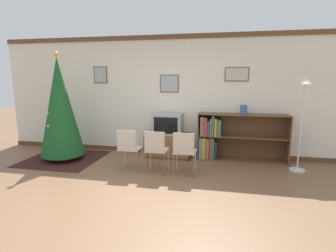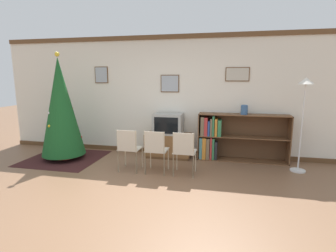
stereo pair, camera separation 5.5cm
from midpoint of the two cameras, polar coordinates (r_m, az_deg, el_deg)
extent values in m
plane|color=brown|center=(3.98, -8.31, -15.97)|extent=(24.00, 24.00, 0.00)
cube|color=silver|center=(6.06, 0.02, 6.53)|extent=(8.10, 0.08, 2.70)
cube|color=brown|center=(6.06, -0.10, 18.86)|extent=(8.10, 0.03, 0.10)
cube|color=brown|center=(6.23, -0.09, -5.51)|extent=(8.10, 0.03, 0.10)
cube|color=brown|center=(6.53, -14.05, 10.75)|extent=(0.33, 0.02, 0.39)
cube|color=#9EA8B2|center=(6.52, -14.10, 10.75)|extent=(0.30, 0.01, 0.35)
cube|color=brown|center=(5.98, 0.68, 9.23)|extent=(0.42, 0.02, 0.39)
cube|color=#9EA8B2|center=(5.97, 0.66, 9.22)|extent=(0.39, 0.01, 0.35)
cube|color=brown|center=(5.86, 15.14, 10.82)|extent=(0.50, 0.02, 0.30)
cube|color=#BCB7A8|center=(5.85, 15.15, 10.82)|extent=(0.46, 0.01, 0.26)
cube|color=#381919|center=(6.28, -21.32, -6.56)|extent=(1.57, 1.52, 0.01)
cylinder|color=maroon|center=(6.27, -21.36, -6.09)|extent=(0.36, 0.36, 0.10)
cone|color=#195123|center=(6.06, -22.04, 3.88)|extent=(0.92, 0.92, 2.09)
sphere|color=yellow|center=(6.05, -22.77, 14.22)|extent=(0.10, 0.10, 0.10)
sphere|color=red|center=(6.16, -20.01, 3.66)|extent=(0.06, 0.06, 0.06)
sphere|color=silver|center=(6.00, -24.22, 2.57)|extent=(0.05, 0.05, 0.05)
sphere|color=gold|center=(6.30, -22.49, 3.48)|extent=(0.06, 0.06, 0.06)
sphere|color=red|center=(6.14, -18.16, -2.28)|extent=(0.05, 0.05, 0.05)
sphere|color=gold|center=(5.94, -24.18, 0.00)|extent=(0.06, 0.06, 0.06)
cube|color=brown|center=(5.98, 0.32, -6.46)|extent=(0.96, 0.46, 0.05)
cube|color=brown|center=(5.91, 0.33, -3.98)|extent=(1.00, 0.48, 0.48)
cube|color=#9E9E99|center=(5.81, 0.33, 0.50)|extent=(0.63, 0.46, 0.45)
cube|color=black|center=(5.58, -0.18, 0.09)|extent=(0.52, 0.01, 0.35)
cube|color=#BCB29E|center=(5.09, -7.90, -4.82)|extent=(0.40, 0.40, 0.02)
cube|color=#BCB29E|center=(4.87, -8.74, -3.15)|extent=(0.35, 0.02, 0.38)
cylinder|color=beige|center=(5.37, -8.99, -6.46)|extent=(0.02, 0.02, 0.42)
cylinder|color=beige|center=(5.26, -5.30, -6.76)|extent=(0.02, 0.02, 0.42)
cylinder|color=beige|center=(5.06, -10.48, -7.60)|extent=(0.02, 0.02, 0.42)
cylinder|color=beige|center=(4.93, -6.58, -7.96)|extent=(0.02, 0.02, 0.42)
cylinder|color=beige|center=(5.00, -10.55, -5.45)|extent=(0.02, 0.02, 0.82)
cylinder|color=beige|center=(4.87, -6.63, -5.76)|extent=(0.02, 0.02, 0.82)
cube|color=#BCB29E|center=(4.94, -2.10, -5.21)|extent=(0.40, 0.40, 0.02)
cube|color=#BCB29E|center=(4.71, -2.71, -3.52)|extent=(0.35, 0.02, 0.38)
cylinder|color=beige|center=(5.21, -3.52, -6.90)|extent=(0.02, 0.02, 0.42)
cylinder|color=beige|center=(5.13, 0.39, -7.17)|extent=(0.02, 0.02, 0.42)
cylinder|color=beige|center=(4.88, -4.69, -8.12)|extent=(0.02, 0.02, 0.42)
cylinder|color=beige|center=(4.79, -0.52, -8.44)|extent=(0.02, 0.02, 0.42)
cylinder|color=beige|center=(4.82, -4.72, -5.90)|extent=(0.02, 0.02, 0.82)
cylinder|color=beige|center=(4.73, -0.53, -6.18)|extent=(0.02, 0.02, 0.82)
cube|color=#BCB29E|center=(4.83, 4.01, -5.57)|extent=(0.40, 0.40, 0.02)
cube|color=#BCB29E|center=(4.60, 3.69, -3.86)|extent=(0.35, 0.02, 0.38)
cylinder|color=beige|center=(5.10, 2.26, -7.29)|extent=(0.02, 0.02, 0.42)
cylinder|color=beige|center=(5.05, 6.32, -7.52)|extent=(0.02, 0.02, 0.42)
cylinder|color=beige|center=(4.76, 1.48, -8.58)|extent=(0.02, 0.02, 0.42)
cylinder|color=beige|center=(4.71, 5.84, -8.85)|extent=(0.02, 0.02, 0.42)
cylinder|color=beige|center=(4.70, 1.50, -6.31)|extent=(0.02, 0.02, 0.82)
cylinder|color=beige|center=(4.65, 5.89, -6.55)|extent=(0.02, 0.02, 0.82)
cube|color=brown|center=(5.83, 7.04, -2.11)|extent=(0.02, 0.36, 1.01)
cube|color=brown|center=(5.96, 25.13, -2.76)|extent=(0.02, 0.36, 1.01)
cube|color=brown|center=(5.73, 16.43, 2.37)|extent=(1.88, 0.36, 0.02)
cube|color=brown|center=(5.95, 15.94, -7.14)|extent=(1.88, 0.36, 0.02)
cube|color=brown|center=(5.81, 16.19, -2.28)|extent=(1.84, 0.36, 0.02)
cube|color=brown|center=(5.99, 16.08, -2.10)|extent=(1.88, 0.01, 1.01)
cube|color=teal|center=(5.84, 7.48, -4.67)|extent=(0.06, 0.26, 0.46)
cube|color=orange|center=(5.82, 8.17, -4.73)|extent=(0.08, 0.22, 0.47)
cube|color=#756047|center=(5.83, 8.98, -4.79)|extent=(0.07, 0.25, 0.46)
cube|color=#B73333|center=(5.81, 9.63, -4.74)|extent=(0.04, 0.23, 0.48)
cube|color=#337547|center=(5.84, 10.12, -4.74)|extent=(0.04, 0.30, 0.46)
cube|color=#232328|center=(5.81, 10.66, -5.21)|extent=(0.05, 0.21, 0.39)
cube|color=#756047|center=(5.75, 7.85, 0.06)|extent=(0.07, 0.29, 0.41)
cube|color=#B73333|center=(5.73, 8.58, -0.04)|extent=(0.07, 0.27, 0.40)
cube|color=#2D4C93|center=(5.70, 9.17, -0.49)|extent=(0.04, 0.20, 0.32)
cube|color=#756047|center=(5.71, 9.68, -0.23)|extent=(0.04, 0.23, 0.37)
cube|color=#337547|center=(5.72, 10.15, 0.09)|extent=(0.04, 0.27, 0.44)
cube|color=orange|center=(5.73, 10.71, -0.21)|extent=(0.05, 0.29, 0.38)
cube|color=#337547|center=(5.73, 11.44, -0.35)|extent=(0.07, 0.29, 0.35)
cylinder|color=#335684|center=(5.68, 16.52, 3.34)|extent=(0.14, 0.14, 0.19)
torus|color=#335684|center=(5.67, 16.57, 4.28)|extent=(0.13, 0.13, 0.03)
cylinder|color=silver|center=(5.69, 26.63, -8.64)|extent=(0.28, 0.28, 0.03)
cylinder|color=silver|center=(5.49, 27.34, -0.44)|extent=(0.03, 0.03, 1.63)
cone|color=white|center=(5.41, 28.12, 8.68)|extent=(0.28, 0.28, 0.12)
camera|label=1|loc=(0.03, -89.68, 0.06)|focal=28.00mm
camera|label=2|loc=(0.03, 90.32, -0.06)|focal=28.00mm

